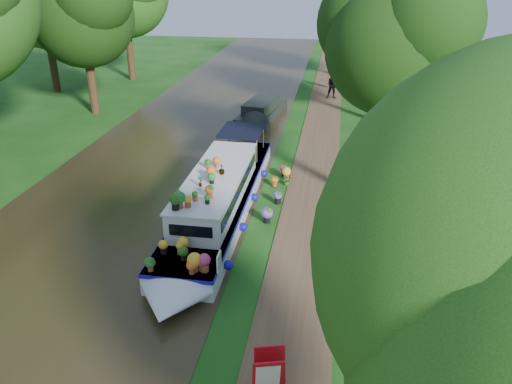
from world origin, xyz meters
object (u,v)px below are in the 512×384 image
object	(u,v)px
plant_boat	(217,199)
pedestrian_dark	(333,85)
sandwich_board	(269,376)
second_boat	(261,112)
pedestrian_pink	(332,78)

from	to	relation	value
plant_boat	pedestrian_dark	size ratio (longest dim) A/B	7.05
sandwich_board	second_boat	bearing A→B (deg)	83.84
sandwich_board	pedestrian_pink	size ratio (longest dim) A/B	0.70
second_boat	pedestrian_pink	bearing A→B (deg)	74.23
plant_boat	pedestrian_pink	world-z (taller)	plant_boat
pedestrian_dark	second_boat	bearing A→B (deg)	-128.39
sandwich_board	pedestrian_pink	distance (m)	30.55
sandwich_board	pedestrian_pink	bearing A→B (deg)	73.42
plant_boat	pedestrian_pink	size ratio (longest dim) A/B	8.41
plant_boat	sandwich_board	distance (m)	8.74
second_boat	pedestrian_dark	size ratio (longest dim) A/B	3.46
second_boat	pedestrian_dark	world-z (taller)	pedestrian_dark
second_boat	pedestrian_pink	world-z (taller)	pedestrian_pink
second_boat	sandwich_board	world-z (taller)	second_boat
sandwich_board	pedestrian_dark	bearing A→B (deg)	72.95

